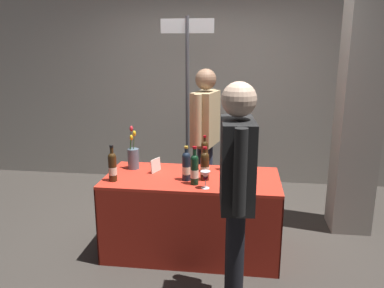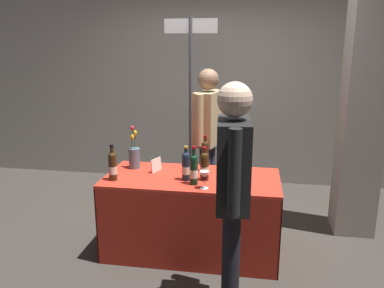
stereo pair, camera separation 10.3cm
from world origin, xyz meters
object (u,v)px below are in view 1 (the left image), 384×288
(featured_wine_bottle, at_px, (227,157))
(flower_vase, at_px, (133,157))
(tasting_table, at_px, (192,200))
(booth_signpost, at_px, (187,91))
(display_bottle_0, at_px, (205,166))
(wine_glass_near_vendor, at_px, (205,176))
(taster_foreground_right, at_px, (237,182))
(vendor_presenter, at_px, (205,130))
(concrete_pillar, at_px, (361,86))

(featured_wine_bottle, bearing_deg, flower_vase, -175.58)
(tasting_table, distance_m, booth_signpost, 1.49)
(display_bottle_0, relative_size, wine_glass_near_vendor, 2.02)
(taster_foreground_right, bearing_deg, vendor_presenter, 7.75)
(display_bottle_0, height_order, flower_vase, flower_vase)
(vendor_presenter, bearing_deg, booth_signpost, -133.30)
(display_bottle_0, bearing_deg, vendor_presenter, 95.34)
(tasting_table, distance_m, wine_glass_near_vendor, 0.45)
(wine_glass_near_vendor, bearing_deg, concrete_pillar, 34.21)
(tasting_table, distance_m, display_bottle_0, 0.38)
(concrete_pillar, relative_size, flower_vase, 7.13)
(wine_glass_near_vendor, bearing_deg, featured_wine_bottle, 72.75)
(flower_vase, xyz_separation_m, taster_foreground_right, (0.98, -0.96, 0.15))
(booth_signpost, bearing_deg, featured_wine_bottle, -62.24)
(display_bottle_0, distance_m, taster_foreground_right, 0.80)
(tasting_table, xyz_separation_m, display_bottle_0, (0.12, -0.07, 0.35))
(flower_vase, bearing_deg, tasting_table, -15.46)
(tasting_table, xyz_separation_m, featured_wine_bottle, (0.30, 0.23, 0.35))
(flower_vase, bearing_deg, featured_wine_bottle, 4.42)
(vendor_presenter, bearing_deg, concrete_pillar, 97.77)
(concrete_pillar, distance_m, taster_foreground_right, 1.95)
(display_bottle_0, height_order, wine_glass_near_vendor, display_bottle_0)
(featured_wine_bottle, xyz_separation_m, vendor_presenter, (-0.27, 0.60, 0.12))
(vendor_presenter, xyz_separation_m, booth_signpost, (-0.25, 0.38, 0.38))
(featured_wine_bottle, xyz_separation_m, flower_vase, (-0.88, -0.07, -0.01))
(taster_foreground_right, bearing_deg, display_bottle_0, 16.15)
(concrete_pillar, bearing_deg, booth_signpost, 163.68)
(display_bottle_0, relative_size, vendor_presenter, 0.18)
(featured_wine_bottle, distance_m, booth_signpost, 1.21)
(wine_glass_near_vendor, distance_m, taster_foreground_right, 0.61)
(wine_glass_near_vendor, relative_size, flower_vase, 0.36)
(flower_vase, height_order, taster_foreground_right, taster_foreground_right)
(featured_wine_bottle, bearing_deg, tasting_table, -142.80)
(featured_wine_bottle, distance_m, flower_vase, 0.88)
(taster_foreground_right, bearing_deg, featured_wine_bottle, 0.71)
(tasting_table, xyz_separation_m, taster_foreground_right, (0.40, -0.80, 0.48))
(concrete_pillar, height_order, display_bottle_0, concrete_pillar)
(taster_foreground_right, bearing_deg, booth_signpost, 12.14)
(concrete_pillar, bearing_deg, display_bottle_0, -152.24)
(featured_wine_bottle, distance_m, vendor_presenter, 0.67)
(concrete_pillar, xyz_separation_m, wine_glass_near_vendor, (-1.41, -0.96, -0.65))
(concrete_pillar, xyz_separation_m, flower_vase, (-2.14, -0.53, -0.64))
(featured_wine_bottle, height_order, taster_foreground_right, taster_foreground_right)
(vendor_presenter, relative_size, booth_signpost, 0.75)
(featured_wine_bottle, bearing_deg, vendor_presenter, 113.79)
(featured_wine_bottle, relative_size, taster_foreground_right, 0.19)
(featured_wine_bottle, height_order, display_bottle_0, featured_wine_bottle)
(tasting_table, distance_m, featured_wine_bottle, 0.51)
(taster_foreground_right, relative_size, booth_signpost, 0.75)
(concrete_pillar, bearing_deg, tasting_table, -156.16)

